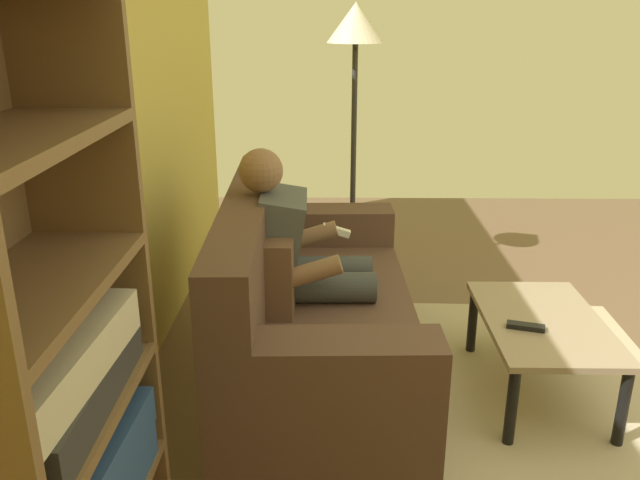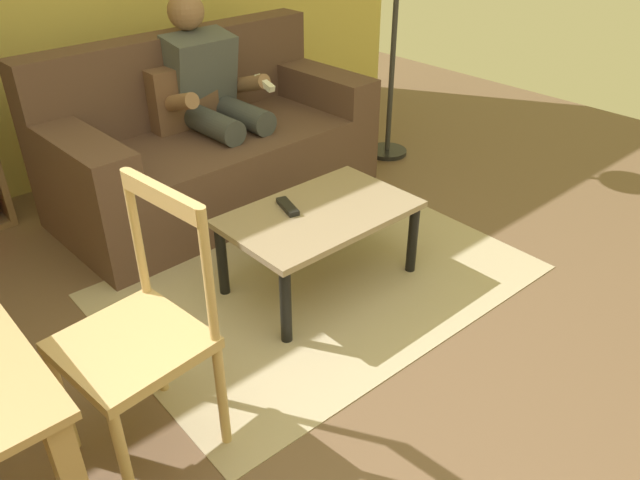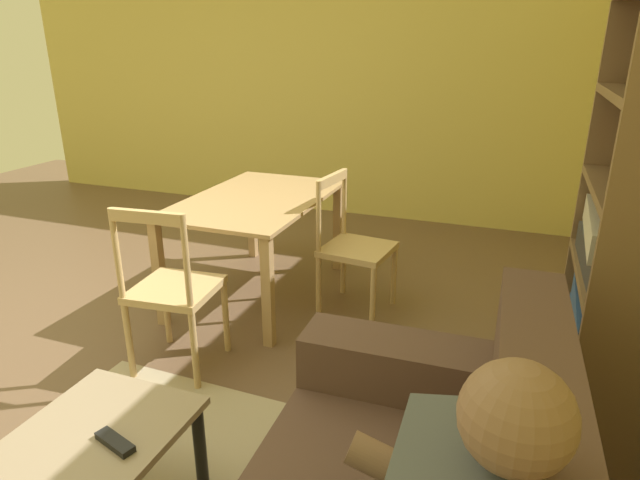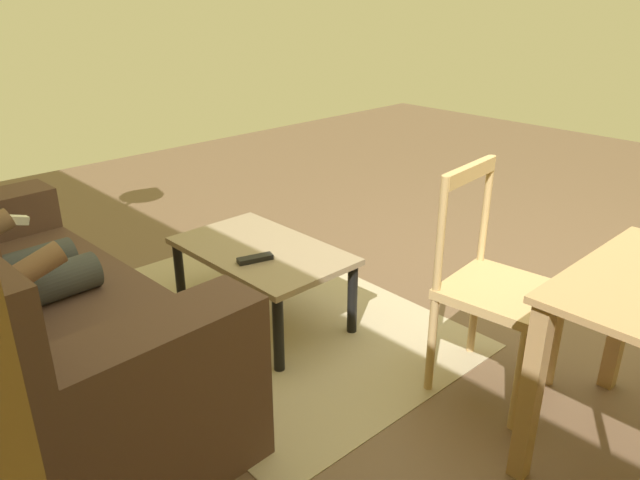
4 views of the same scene
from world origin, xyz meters
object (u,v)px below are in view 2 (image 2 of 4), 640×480
(tv_remote, at_px, (288,207))
(dining_chair_facing_couch, at_px, (139,339))
(couch, at_px, (209,145))
(person_lounging, at_px, (214,98))
(coffee_table, at_px, (320,221))

(tv_remote, height_order, dining_chair_facing_couch, dining_chair_facing_couch)
(couch, relative_size, person_lounging, 1.62)
(person_lounging, height_order, dining_chair_facing_couch, person_lounging)
(person_lounging, bearing_deg, coffee_table, -99.66)
(tv_remote, bearing_deg, dining_chair_facing_couch, 41.37)
(coffee_table, xyz_separation_m, tv_remote, (-0.10, 0.11, 0.07))
(coffee_table, bearing_deg, couch, 83.63)
(dining_chair_facing_couch, bearing_deg, person_lounging, 49.14)
(couch, height_order, coffee_table, couch)
(couch, distance_m, dining_chair_facing_couch, 1.92)
(dining_chair_facing_couch, bearing_deg, coffee_table, 17.43)
(person_lounging, height_order, coffee_table, person_lounging)
(person_lounging, bearing_deg, dining_chair_facing_couch, -130.86)
(couch, height_order, tv_remote, couch)
(tv_remote, bearing_deg, person_lounging, -89.37)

